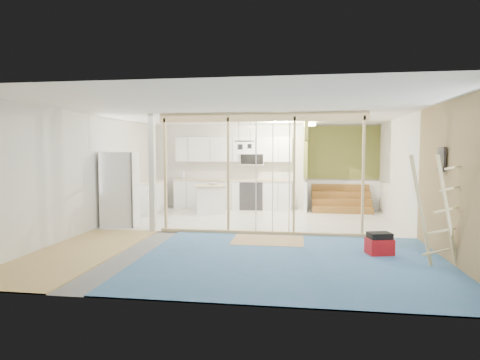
# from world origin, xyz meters

# --- Properties ---
(room) EXTENTS (7.01, 8.01, 2.61)m
(room) POSITION_xyz_m (0.00, 0.00, 1.30)
(room) COLOR slate
(room) RESTS_ON ground
(floor_overlays) EXTENTS (7.00, 8.00, 0.03)m
(floor_overlays) POSITION_xyz_m (0.07, 0.06, 0.01)
(floor_overlays) COLOR silver
(floor_overlays) RESTS_ON room
(stud_frame) EXTENTS (4.66, 0.14, 2.60)m
(stud_frame) POSITION_xyz_m (-0.27, -0.00, 1.61)
(stud_frame) COLOR tan
(stud_frame) RESTS_ON room
(base_cabinets) EXTENTS (4.45, 2.24, 0.93)m
(base_cabinets) POSITION_xyz_m (-1.61, 3.36, 0.47)
(base_cabinets) COLOR white
(base_cabinets) RESTS_ON room
(upper_cabinets) EXTENTS (3.60, 0.41, 0.85)m
(upper_cabinets) POSITION_xyz_m (-0.84, 3.82, 1.82)
(upper_cabinets) COLOR white
(upper_cabinets) RESTS_ON room
(green_partition) EXTENTS (2.25, 1.51, 2.60)m
(green_partition) POSITION_xyz_m (2.04, 3.66, 0.94)
(green_partition) COLOR olive
(green_partition) RESTS_ON room
(pot_rack) EXTENTS (0.52, 0.52, 0.72)m
(pot_rack) POSITION_xyz_m (-0.31, 1.89, 2.00)
(pot_rack) COLOR black
(pot_rack) RESTS_ON room
(sheathing_panel) EXTENTS (0.02, 4.00, 2.60)m
(sheathing_panel) POSITION_xyz_m (3.48, -2.00, 1.30)
(sheathing_panel) COLOR #A28458
(sheathing_panel) RESTS_ON room
(electrical_panel) EXTENTS (0.04, 0.30, 0.40)m
(electrical_panel) POSITION_xyz_m (3.43, -1.40, 1.65)
(electrical_panel) COLOR #353439
(electrical_panel) RESTS_ON room
(ceiling_light) EXTENTS (0.32, 0.32, 0.08)m
(ceiling_light) POSITION_xyz_m (1.40, 3.00, 2.54)
(ceiling_light) COLOR #FFEABF
(ceiling_light) RESTS_ON room
(fridge) EXTENTS (0.89, 0.87, 1.77)m
(fridge) POSITION_xyz_m (-3.10, 0.53, 0.89)
(fridge) COLOR white
(fridge) RESTS_ON room
(island) EXTENTS (1.06, 1.06, 0.83)m
(island) POSITION_xyz_m (-1.40, 2.70, 0.41)
(island) COLOR white
(island) RESTS_ON room
(bowl) EXTENTS (0.33, 0.33, 0.06)m
(bowl) POSITION_xyz_m (-1.32, 2.78, 0.86)
(bowl) COLOR silver
(bowl) RESTS_ON island
(soap_bottle_a) EXTENTS (0.12, 0.12, 0.27)m
(soap_bottle_a) POSITION_xyz_m (-2.50, 3.78, 1.06)
(soap_bottle_a) COLOR silver
(soap_bottle_a) RESTS_ON base_cabinets
(soap_bottle_b) EXTENTS (0.12, 0.12, 0.20)m
(soap_bottle_b) POSITION_xyz_m (0.70, 3.74, 1.03)
(soap_bottle_b) COLOR white
(soap_bottle_b) RESTS_ON base_cabinets
(toolbox) EXTENTS (0.48, 0.40, 0.39)m
(toolbox) POSITION_xyz_m (2.47, -1.41, 0.19)
(toolbox) COLOR #B51016
(toolbox) RESTS_ON room
(ladder) EXTENTS (0.92, 0.10, 1.72)m
(ladder) POSITION_xyz_m (3.18, -2.04, 0.88)
(ladder) COLOR #D3C181
(ladder) RESTS_ON room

